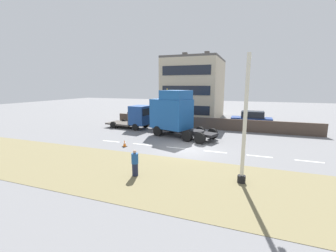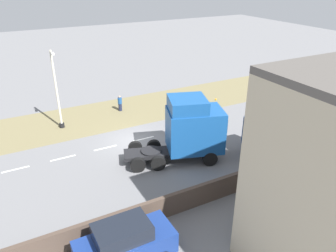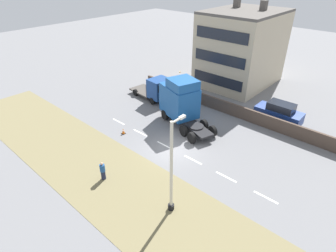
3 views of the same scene
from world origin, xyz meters
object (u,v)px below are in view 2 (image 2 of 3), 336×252
(lorry_cab, at_px, (191,129))
(traffic_cone_lead, at_px, (182,120))
(lamp_post, at_px, (57,95))
(pedestrian, at_px, (120,104))
(flatbed_truck, at_px, (267,136))
(parked_car, at_px, (125,243))

(lorry_cab, distance_m, traffic_cone_lead, 6.36)
(lamp_post, xyz_separation_m, pedestrian, (-1.21, 5.77, -2.24))
(lorry_cab, height_order, traffic_cone_lead, lorry_cab)
(lorry_cab, xyz_separation_m, traffic_cone_lead, (-5.48, 2.50, -2.05))
(lamp_post, height_order, pedestrian, lamp_post)
(flatbed_truck, xyz_separation_m, traffic_cone_lead, (-7.51, -2.76, -1.18))
(parked_car, bearing_deg, traffic_cone_lead, 139.86)
(pedestrian, height_order, traffic_cone_lead, pedestrian)
(traffic_cone_lead, bearing_deg, lamp_post, -112.50)
(lamp_post, bearing_deg, lorry_cab, 36.99)
(flatbed_truck, bearing_deg, lorry_cab, 75.08)
(flatbed_truck, xyz_separation_m, lamp_post, (-11.50, -12.39, 1.53))
(parked_car, xyz_separation_m, traffic_cone_lead, (-11.99, 9.98, -0.76))
(flatbed_truck, bearing_deg, lamp_post, 53.34)
(lorry_cab, height_order, lamp_post, lamp_post)
(lorry_cab, distance_m, flatbed_truck, 5.70)
(pedestrian, bearing_deg, parked_car, -19.61)
(flatbed_truck, distance_m, pedestrian, 14.35)
(lorry_cab, distance_m, parked_car, 10.00)
(flatbed_truck, distance_m, traffic_cone_lead, 8.09)
(traffic_cone_lead, bearing_deg, flatbed_truck, 20.17)
(lorry_cab, relative_size, pedestrian, 4.67)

